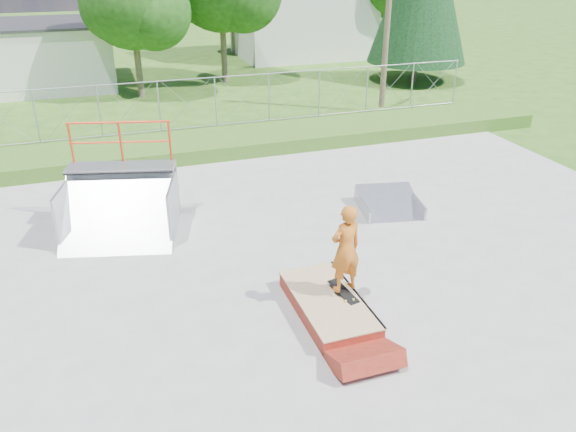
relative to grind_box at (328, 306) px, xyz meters
name	(u,v)px	position (x,y,z in m)	size (l,w,h in m)	color
ground	(326,287)	(0.33, 0.90, -0.18)	(120.00, 120.00, 0.00)	#2A5819
concrete_pad	(326,286)	(0.33, 0.90, -0.16)	(20.00, 16.00, 0.04)	gray
grass_berm	(224,141)	(0.33, 10.40, 0.07)	(24.00, 3.00, 0.50)	#2A5819
grind_box	(328,306)	(0.00, 0.00, 0.00)	(1.20, 2.47, 0.37)	maroon
quarter_pipe	(116,188)	(-3.53, 4.61, 1.12)	(2.60, 2.20, 2.60)	#A6A8AE
flat_bank_ramp	(389,203)	(3.35, 3.79, 0.05)	(1.53, 1.64, 0.47)	#A6A8AE
skateboard	(343,292)	(0.33, 0.03, 0.23)	(0.22, 0.80, 0.02)	black
skater	(346,252)	(0.33, 0.03, 1.11)	(0.64, 0.42, 1.76)	#CA681E
chain_link_fence	(216,102)	(0.33, 11.40, 1.22)	(20.00, 0.06, 1.80)	#95989D
utility_building_flat	(6,58)	(-7.67, 22.90, 1.32)	(10.00, 6.00, 3.00)	silver
utility_pole	(388,14)	(7.83, 12.90, 3.82)	(0.24, 0.24, 8.00)	brown
tree_left_near	(137,2)	(-1.42, 18.73, 4.05)	(4.76, 4.48, 6.65)	brown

